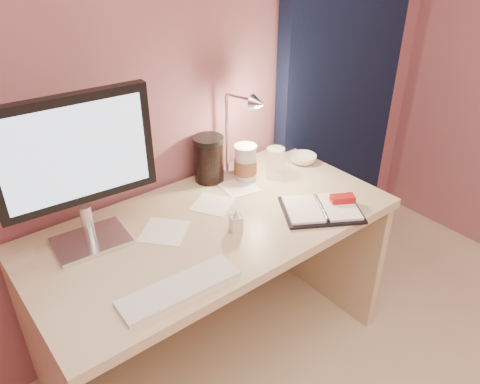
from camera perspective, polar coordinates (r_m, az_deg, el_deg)
room at (r=2.43m, az=11.06°, el=15.85°), size 3.50×3.50×3.50m
desk at (r=1.97m, az=-4.37°, el=-8.09°), size 1.40×0.70×0.73m
monitor at (r=1.59m, az=-19.43°, el=3.58°), size 0.52×0.20×0.55m
keyboard at (r=1.49m, az=-7.37°, el=-11.56°), size 0.40×0.13×0.02m
planner at (r=1.87m, az=10.07°, el=-1.96°), size 0.37×0.35×0.05m
paper_a at (r=1.89m, az=-3.36°, el=-1.50°), size 0.20×0.20×0.00m
paper_b at (r=2.00m, az=-0.09°, el=0.60°), size 0.17×0.17×0.00m
paper_c at (r=1.75m, az=-9.21°, el=-4.75°), size 0.23×0.23×0.00m
coffee_cup at (r=2.03m, az=0.66°, el=3.47°), size 0.10×0.10×0.16m
clear_cup at (r=2.06m, az=4.32°, el=3.54°), size 0.08×0.08×0.14m
bowl at (r=2.22m, az=7.68°, el=4.02°), size 0.15×0.15×0.04m
lotion_bottle at (r=1.71m, az=-0.49°, el=-3.46°), size 0.05×0.06×0.10m
dark_jar at (r=2.03m, az=-3.82°, el=3.79°), size 0.13×0.13×0.18m
desk_lamp at (r=1.96m, az=-0.73°, el=7.72°), size 0.14×0.23×0.38m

